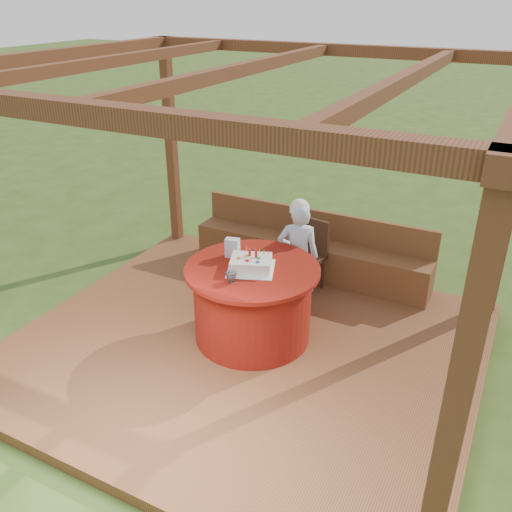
{
  "coord_description": "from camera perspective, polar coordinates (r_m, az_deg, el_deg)",
  "views": [
    {
      "loc": [
        2.2,
        -4.0,
        3.35
      ],
      "look_at": [
        0.0,
        0.25,
        1.0
      ],
      "focal_mm": 38.0,
      "sensor_mm": 36.0,
      "label": 1
    }
  ],
  "objects": [
    {
      "name": "ground",
      "position": [
        5.66,
        -1.18,
        -10.13
      ],
      "size": [
        60.0,
        60.0,
        0.0
      ],
      "primitive_type": "plane",
      "color": "#2D4717",
      "rests_on": "ground"
    },
    {
      "name": "gift_bag",
      "position": [
        5.46,
        -2.5,
        0.86
      ],
      "size": [
        0.15,
        0.12,
        0.2
      ],
      "primitive_type": "cube",
      "rotation": [
        0.0,
        0.0,
        0.21
      ],
      "color": "#EA97D1",
      "rests_on": "table"
    },
    {
      "name": "pergola",
      "position": [
        4.66,
        -1.46,
        14.49
      ],
      "size": [
        4.5,
        4.0,
        2.72
      ],
      "color": "brown",
      "rests_on": "deck"
    },
    {
      "name": "bench",
      "position": [
        6.8,
        5.69,
        0.19
      ],
      "size": [
        3.0,
        0.42,
        0.8
      ],
      "color": "brown",
      "rests_on": "deck"
    },
    {
      "name": "drinking_glass",
      "position": [
        5.01,
        -2.63,
        -2.24
      ],
      "size": [
        0.14,
        0.14,
        0.1
      ],
      "primitive_type": "imported",
      "rotation": [
        0.0,
        0.0,
        0.39
      ],
      "color": "white",
      "rests_on": "table"
    },
    {
      "name": "elderly_woman",
      "position": [
        5.9,
        4.43,
        0.17
      ],
      "size": [
        0.53,
        0.44,
        1.29
      ],
      "color": "#94B9DC",
      "rests_on": "deck"
    },
    {
      "name": "birthday_cake",
      "position": [
        5.23,
        -0.53,
        -0.79
      ],
      "size": [
        0.57,
        0.57,
        0.19
      ],
      "color": "white",
      "rests_on": "table"
    },
    {
      "name": "chair",
      "position": [
        6.39,
        5.47,
        0.41
      ],
      "size": [
        0.47,
        0.47,
        0.85
      ],
      "color": "#361D11",
      "rests_on": "deck"
    },
    {
      "name": "table",
      "position": [
        5.47,
        -0.38,
        -4.89
      ],
      "size": [
        1.34,
        1.34,
        0.8
      ],
      "color": "maroon",
      "rests_on": "deck"
    },
    {
      "name": "deck",
      "position": [
        5.62,
        -1.19,
        -9.64
      ],
      "size": [
        4.5,
        4.0,
        0.12
      ],
      "primitive_type": "cube",
      "color": "brown",
      "rests_on": "ground"
    }
  ]
}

